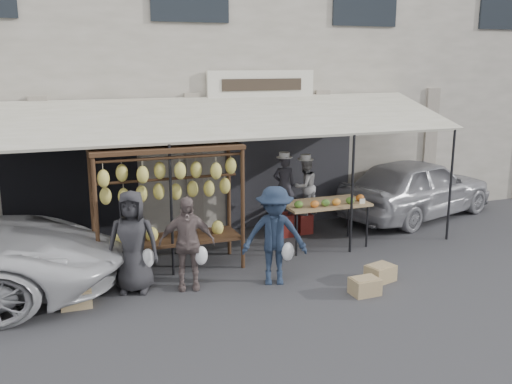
% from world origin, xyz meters
% --- Properties ---
extents(ground_plane, '(90.00, 90.00, 0.00)m').
position_xyz_m(ground_plane, '(0.00, 0.00, 0.00)').
color(ground_plane, '#2D2D30').
extents(shophouse, '(24.00, 6.15, 7.30)m').
position_xyz_m(shophouse, '(-0.00, 6.50, 3.65)').
color(shophouse, beige).
rests_on(shophouse, ground_plane).
extents(awning, '(10.00, 2.35, 2.92)m').
position_xyz_m(awning, '(0.01, 2.28, 2.57)').
color(awning, beige).
rests_on(awning, ground_plane).
extents(banana_rack, '(2.60, 0.90, 2.24)m').
position_xyz_m(banana_rack, '(-1.00, 1.41, 1.57)').
color(banana_rack, '#382512').
rests_on(banana_rack, ground_plane).
extents(produce_table, '(1.70, 0.90, 1.04)m').
position_xyz_m(produce_table, '(2.19, 1.63, 0.87)').
color(produce_table, tan).
rests_on(produce_table, ground_plane).
extents(vendor_left, '(0.51, 0.39, 1.25)m').
position_xyz_m(vendor_left, '(1.69, 2.56, 1.11)').
color(vendor_left, '#29282F').
rests_on(vendor_left, stool_left).
extents(vendor_right, '(0.70, 0.61, 1.23)m').
position_xyz_m(vendor_right, '(2.19, 2.60, 1.03)').
color(vendor_right, gray).
rests_on(vendor_right, stool_right).
extents(customer_left, '(0.94, 0.76, 1.67)m').
position_xyz_m(customer_left, '(-1.74, 0.67, 0.84)').
color(customer_left, '#28282A').
rests_on(customer_left, ground_plane).
extents(customer_mid, '(0.97, 0.56, 1.55)m').
position_xyz_m(customer_mid, '(-0.90, 0.49, 0.77)').
color(customer_mid, '#6D5C58').
rests_on(customer_mid, ground_plane).
extents(customer_right, '(1.22, 0.93, 1.67)m').
position_xyz_m(customer_right, '(0.50, 0.18, 0.83)').
color(customer_right, '#1D293D').
rests_on(customer_right, ground_plane).
extents(stool_left, '(0.37, 0.37, 0.48)m').
position_xyz_m(stool_left, '(1.69, 2.56, 0.24)').
color(stool_left, maroon).
rests_on(stool_left, ground_plane).
extents(stool_right, '(0.36, 0.36, 0.42)m').
position_xyz_m(stool_right, '(2.19, 2.60, 0.21)').
color(stool_right, maroon).
rests_on(stool_right, ground_plane).
extents(crate_near_a, '(0.45, 0.35, 0.27)m').
position_xyz_m(crate_near_a, '(1.69, -0.76, 0.13)').
color(crate_near_a, tan).
rests_on(crate_near_a, ground_plane).
extents(crate_near_b, '(0.53, 0.46, 0.28)m').
position_xyz_m(crate_near_b, '(2.23, -0.35, 0.14)').
color(crate_near_b, tan).
rests_on(crate_near_b, ground_plane).
extents(crate_far, '(0.47, 0.36, 0.27)m').
position_xyz_m(crate_far, '(-2.67, 0.38, 0.14)').
color(crate_far, tan).
rests_on(crate_far, ground_plane).
extents(sedan, '(4.55, 2.90, 1.44)m').
position_xyz_m(sedan, '(5.26, 2.88, 0.72)').
color(sedan, '#9C9CA1').
rests_on(sedan, ground_plane).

